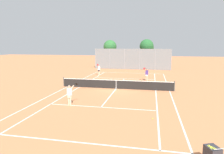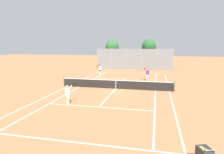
{
  "view_description": "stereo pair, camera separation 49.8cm",
  "coord_description": "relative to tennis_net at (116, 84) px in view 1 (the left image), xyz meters",
  "views": [
    {
      "loc": [
        3.64,
        -20.42,
        4.71
      ],
      "look_at": [
        -0.75,
        1.5,
        1.0
      ],
      "focal_mm": 32.0,
      "sensor_mm": 36.0,
      "label": 1
    },
    {
      "loc": [
        4.12,
        -20.31,
        4.71
      ],
      "look_at": [
        -0.75,
        1.5,
        1.0
      ],
      "focal_mm": 32.0,
      "sensor_mm": 36.0,
      "label": 2
    }
  ],
  "objects": [
    {
      "name": "loose_tennis_ball_3",
      "position": [
        -1.78,
        10.62,
        -0.48
      ],
      "size": [
        0.07,
        0.07,
        0.07
      ],
      "primitive_type": "sphere",
      "color": "#D1DB33",
      "rests_on": "ground"
    },
    {
      "name": "player_far_right",
      "position": [
        3.05,
        5.25,
        0.42
      ],
      "size": [
        0.73,
        0.72,
        1.77
      ],
      "color": "#D8A884",
      "rests_on": "ground"
    },
    {
      "name": "ground_plane",
      "position": [
        0.0,
        0.0,
        -0.51
      ],
      "size": [
        120.0,
        120.0,
        0.0
      ],
      "primitive_type": "plane",
      "color": "#CC7A4C"
    },
    {
      "name": "player_near_side",
      "position": [
        -2.48,
        -6.46,
        0.42
      ],
      "size": [
        0.84,
        0.69,
        1.77
      ],
      "color": "beige",
      "rests_on": "ground"
    },
    {
      "name": "player_far_left",
      "position": [
        -4.22,
        8.57,
        0.42
      ],
      "size": [
        0.43,
        0.9,
        1.77
      ],
      "color": "beige",
      "rests_on": "ground"
    },
    {
      "name": "tennis_net",
      "position": [
        0.0,
        0.0,
        0.0
      ],
      "size": [
        12.0,
        0.1,
        1.07
      ],
      "color": "#474C47",
      "rests_on": "ground"
    },
    {
      "name": "tree_behind_left",
      "position": [
        -4.92,
        19.92,
        3.56
      ],
      "size": [
        2.68,
        2.68,
        5.51
      ],
      "color": "brown",
      "rests_on": "ground"
    },
    {
      "name": "court_line_markings",
      "position": [
        0.0,
        0.0,
        -0.51
      ],
      "size": [
        11.1,
        23.9,
        0.01
      ],
      "color": "silver",
      "rests_on": "ground"
    },
    {
      "name": "tree_behind_right",
      "position": [
        2.64,
        20.69,
        3.65
      ],
      "size": [
        2.83,
        2.77,
        5.65
      ],
      "color": "brown",
      "rests_on": "ground"
    },
    {
      "name": "back_fence",
      "position": [
        0.0,
        16.76,
        1.42
      ],
      "size": [
        14.19,
        0.08,
        3.85
      ],
      "color": "gray",
      "rests_on": "ground"
    },
    {
      "name": "loose_tennis_ball_4",
      "position": [
        0.03,
        4.12,
        -0.48
      ],
      "size": [
        0.07,
        0.07,
        0.07
      ],
      "primitive_type": "sphere",
      "color": "#D1DB33",
      "rests_on": "ground"
    },
    {
      "name": "loose_tennis_ball_2",
      "position": [
        2.36,
        8.23,
        -0.48
      ],
      "size": [
        0.07,
        0.07,
        0.07
      ],
      "primitive_type": "sphere",
      "color": "#D1DB33",
      "rests_on": "ground"
    },
    {
      "name": "loose_tennis_ball_0",
      "position": [
        3.8,
        -8.08,
        -0.48
      ],
      "size": [
        0.07,
        0.07,
        0.07
      ],
      "primitive_type": "sphere",
      "color": "#D1DB33",
      "rests_on": "ground"
    },
    {
      "name": "loose_tennis_ball_1",
      "position": [
        -0.54,
        0.09,
        -0.48
      ],
      "size": [
        0.07,
        0.07,
        0.07
      ],
      "primitive_type": "sphere",
      "color": "#D1DB33",
      "rests_on": "ground"
    }
  ]
}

